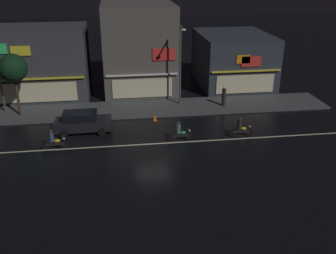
{
  "coord_description": "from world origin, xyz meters",
  "views": [
    {
      "loc": [
        -2.27,
        -25.11,
        12.28
      ],
      "look_at": [
        1.27,
        0.87,
        0.9
      ],
      "focal_mm": 41.0,
      "sensor_mm": 36.0,
      "label": 1
    }
  ],
  "objects": [
    {
      "name": "ground_plane",
      "position": [
        0.0,
        0.0,
        0.0
      ],
      "size": [
        140.0,
        140.0,
        0.0
      ],
      "primitive_type": "plane",
      "color": "black"
    },
    {
      "name": "traffic_cone",
      "position": [
        0.63,
        4.43,
        0.28
      ],
      "size": [
        0.36,
        0.36,
        0.55
      ],
      "primitive_type": "cone",
      "color": "orange",
      "rests_on": "ground"
    },
    {
      "name": "pedestrian_on_sidewalk",
      "position": [
        7.2,
        6.85,
        0.97
      ],
      "size": [
        0.37,
        0.37,
        1.8
      ],
      "rotation": [
        0.0,
        0.0,
        1.56
      ],
      "color": "#232328",
      "rests_on": "sidewalk_far"
    },
    {
      "name": "motorcycle_following",
      "position": [
        -6.99,
        0.14,
        0.63
      ],
      "size": [
        1.9,
        0.6,
        1.52
      ],
      "rotation": [
        0.0,
        0.0,
        -0.08
      ],
      "color": "black",
      "rests_on": "ground"
    },
    {
      "name": "parked_car_near_kerb",
      "position": [
        -5.12,
        2.84,
        0.87
      ],
      "size": [
        4.3,
        1.98,
        1.67
      ],
      "rotation": [
        0.0,
        0.0,
        3.14
      ],
      "color": "black",
      "rests_on": "ground"
    },
    {
      "name": "street_tree",
      "position": [
        -10.69,
        6.94,
        4.21
      ],
      "size": [
        2.34,
        2.34,
        5.27
      ],
      "color": "#473323",
      "rests_on": "sidewalk_far"
    },
    {
      "name": "streetlamp_mid",
      "position": [
        3.33,
        7.7,
        4.34
      ],
      "size": [
        0.44,
        1.64,
        7.11
      ],
      "color": "#47494C",
      "rests_on": "sidewalk_far"
    },
    {
      "name": "motorcycle_lead",
      "position": [
        2.07,
        0.34,
        0.63
      ],
      "size": [
        1.9,
        0.6,
        1.52
      ],
      "rotation": [
        0.0,
        0.0,
        -0.08
      ],
      "color": "black",
      "rests_on": "ground"
    },
    {
      "name": "motorcycle_opposite_lane",
      "position": [
        6.75,
        0.46,
        0.63
      ],
      "size": [
        1.9,
        0.6,
        1.52
      ],
      "rotation": [
        0.0,
        0.0,
        -0.04
      ],
      "color": "black",
      "rests_on": "ground"
    },
    {
      "name": "storefront_left_block",
      "position": [
        10.0,
        13.88,
        2.68
      ],
      "size": [
        7.17,
        9.16,
        5.36
      ],
      "color": "#2D333D",
      "rests_on": "ground"
    },
    {
      "name": "sidewalk_far",
      "position": [
        0.0,
        7.21,
        0.07
      ],
      "size": [
        33.34,
        4.34,
        0.14
      ],
      "primitive_type": "cube",
      "color": "#424447",
      "rests_on": "ground"
    },
    {
      "name": "storefront_right_block",
      "position": [
        -10.0,
        12.45,
        3.33
      ],
      "size": [
        9.93,
        6.31,
        6.68
      ],
      "color": "#383A3F",
      "rests_on": "ground"
    },
    {
      "name": "storefront_center_block",
      "position": [
        0.0,
        13.68,
        4.28
      ],
      "size": [
        7.02,
        8.75,
        8.57
      ],
      "color": "#56514C",
      "rests_on": "ground"
    },
    {
      "name": "lane_divider_stripe",
      "position": [
        0.0,
        0.0,
        0.01
      ],
      "size": [
        31.68,
        0.16,
        0.01
      ],
      "primitive_type": "cube",
      "color": "beige",
      "rests_on": "ground"
    }
  ]
}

